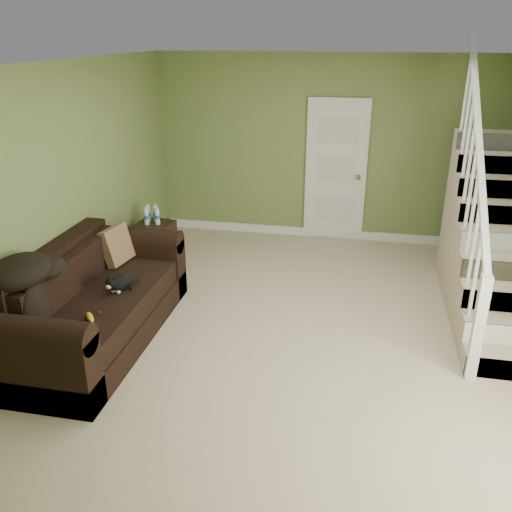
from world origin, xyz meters
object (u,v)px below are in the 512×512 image
at_px(side_table, 155,241).
at_px(banana, 90,317).
at_px(sofa, 92,306).
at_px(cat, 120,283).

relative_size(side_table, banana, 4.02).
bearing_deg(banana, side_table, 60.29).
bearing_deg(sofa, cat, 20.70).
distance_m(cat, banana, 0.61).
relative_size(side_table, cat, 1.77).
height_order(sofa, cat, sofa).
xyz_separation_m(sofa, banana, (0.26, -0.50, 0.18)).
distance_m(sofa, banana, 0.59).
distance_m(sofa, side_table, 1.98).
distance_m(side_table, banana, 2.53).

